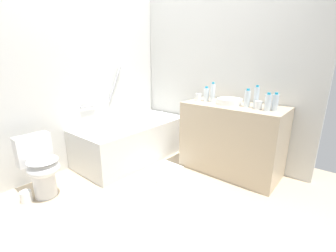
{
  "coord_description": "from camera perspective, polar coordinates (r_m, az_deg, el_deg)",
  "views": [
    {
      "loc": [
        -1.67,
        -1.65,
        1.45
      ],
      "look_at": [
        0.47,
        0.13,
        0.62
      ],
      "focal_mm": 24.44,
      "sensor_mm": 36.0,
      "label": 1
    }
  ],
  "objects": [
    {
      "name": "water_bottle_4",
      "position": [
        3.11,
        9.53,
        7.8
      ],
      "size": [
        0.07,
        0.07,
        0.2
      ],
      "color": "silver",
      "rests_on": "vanity_counter"
    },
    {
      "name": "drinking_glass_1",
      "position": [
        2.77,
        21.6,
        4.87
      ],
      "size": [
        0.08,
        0.08,
        0.09
      ],
      "primitive_type": "cylinder",
      "color": "white",
      "rests_on": "vanity_counter"
    },
    {
      "name": "ground_plane",
      "position": [
        2.76,
        -4.35,
        -15.24
      ],
      "size": [
        3.62,
        3.62,
        0.0
      ],
      "primitive_type": "plane",
      "color": "#C1AD8E"
    },
    {
      "name": "water_bottle_2",
      "position": [
        2.85,
        19.17,
        6.53
      ],
      "size": [
        0.07,
        0.07,
        0.21
      ],
      "color": "silver",
      "rests_on": "vanity_counter"
    },
    {
      "name": "wall_back_tiled",
      "position": [
        3.36,
        -20.87,
        11.82
      ],
      "size": [
        3.02,
        0.1,
        2.47
      ],
      "primitive_type": "cube",
      "color": "silver",
      "rests_on": "ground_plane"
    },
    {
      "name": "water_bottle_0",
      "position": [
        2.83,
        21.14,
        6.71
      ],
      "size": [
        0.06,
        0.06,
        0.26
      ],
      "color": "silver",
      "rests_on": "vanity_counter"
    },
    {
      "name": "wall_right_mirror",
      "position": [
        3.45,
        11.45,
        12.66
      ],
      "size": [
        0.1,
        2.82,
        2.47
      ],
      "primitive_type": "cube",
      "color": "silver",
      "rests_on": "ground_plane"
    },
    {
      "name": "bathtub",
      "position": [
        3.46,
        -8.8,
        -3.17
      ],
      "size": [
        1.65,
        0.8,
        1.32
      ],
      "color": "silver",
      "rests_on": "ground_plane"
    },
    {
      "name": "water_bottle_1",
      "position": [
        2.72,
        23.66,
        5.42
      ],
      "size": [
        0.07,
        0.07,
        0.2
      ],
      "color": "silver",
      "rests_on": "vanity_counter"
    },
    {
      "name": "sink_basin",
      "position": [
        2.97,
        15.08,
        5.98
      ],
      "size": [
        0.31,
        0.31,
        0.07
      ],
      "primitive_type": "cylinder",
      "color": "white",
      "rests_on": "vanity_counter"
    },
    {
      "name": "toilet",
      "position": [
        2.83,
        -29.16,
        -8.79
      ],
      "size": [
        0.35,
        0.46,
        0.68
      ],
      "rotation": [
        0.0,
        0.0,
        -1.6
      ],
      "color": "white",
      "rests_on": "ground_plane"
    },
    {
      "name": "vanity_counter",
      "position": [
        3.07,
        15.56,
        -3.07
      ],
      "size": [
        0.62,
        1.23,
        0.9
      ],
      "primitive_type": "cube",
      "color": "tan",
      "rests_on": "ground_plane"
    },
    {
      "name": "drinking_glass_2",
      "position": [
        3.13,
        7.58,
        7.15
      ],
      "size": [
        0.08,
        0.08,
        0.1
      ],
      "primitive_type": "cylinder",
      "color": "white",
      "rests_on": "vanity_counter"
    },
    {
      "name": "toilet_paper_roll",
      "position": [
        2.91,
        -31.89,
        -14.73
      ],
      "size": [
        0.11,
        0.11,
        0.12
      ],
      "primitive_type": "cylinder",
      "color": "white",
      "rests_on": "ground_plane"
    },
    {
      "name": "water_bottle_3",
      "position": [
        3.06,
        11.09,
        8.17
      ],
      "size": [
        0.06,
        0.06,
        0.26
      ],
      "color": "silver",
      "rests_on": "vanity_counter"
    },
    {
      "name": "drinking_glass_0",
      "position": [
        2.81,
        23.77,
        4.78
      ],
      "size": [
        0.07,
        0.07,
        0.09
      ],
      "primitive_type": "cylinder",
      "color": "white",
      "rests_on": "vanity_counter"
    },
    {
      "name": "bath_mat",
      "position": [
        3.13,
        -1.72,
        -10.92
      ],
      "size": [
        0.54,
        0.35,
        0.01
      ],
      "primitive_type": "cube",
      "color": "white",
      "rests_on": "ground_plane"
    },
    {
      "name": "water_bottle_5",
      "position": [
        2.75,
        25.2,
        5.37
      ],
      "size": [
        0.06,
        0.06,
        0.2
      ],
      "color": "silver",
      "rests_on": "vanity_counter"
    },
    {
      "name": "sink_faucet",
      "position": [
        3.14,
        16.5,
        6.29
      ],
      "size": [
        0.12,
        0.15,
        0.06
      ],
      "color": "#A9A9AE",
      "rests_on": "vanity_counter"
    }
  ]
}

